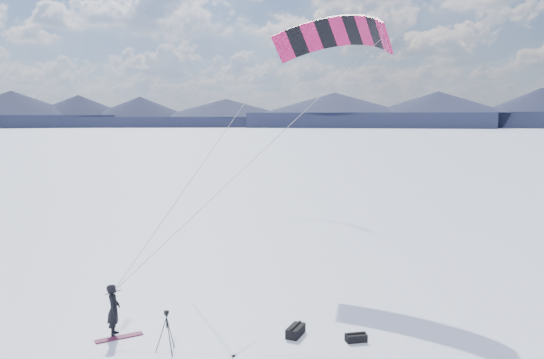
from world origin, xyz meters
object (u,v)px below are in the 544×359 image
snowboard (119,338)px  tripod (167,326)px  gear_bag_b (356,338)px  snowkiter (115,335)px  gear_bag_a (296,331)px

snowboard → tripod: size_ratio=1.15×
gear_bag_b → snowkiter: bearing=164.9°
tripod → gear_bag_a: 3.97m
snowboard → gear_bag_b: (6.16, -3.78, 0.11)m
snowkiter → gear_bag_b: 7.44m
gear_bag_a → gear_bag_b: bearing=-79.4°
tripod → gear_bag_a: (3.83, -0.83, -0.64)m
gear_bag_a → gear_bag_b: (1.36, -1.27, -0.03)m
snowboard → gear_bag_a: (4.80, -2.51, 0.14)m
snowkiter → gear_bag_a: bearing=-99.9°
tripod → gear_bag_b: (5.19, -2.10, -0.67)m
snowkiter → tripod: size_ratio=1.31×
snowkiter → gear_bag_a: (4.87, -2.80, 0.16)m
snowboard → gear_bag_a: bearing=-26.5°
snowkiter → snowboard: size_ratio=1.14×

